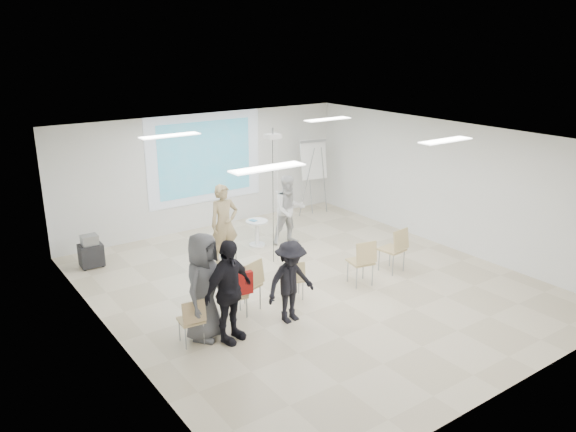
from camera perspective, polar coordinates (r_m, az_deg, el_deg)
floor at (r=11.61m, az=2.30°, el=-7.11°), size 8.00×9.00×0.10m
ceiling at (r=10.68m, az=2.51°, el=8.16°), size 8.00×9.00×0.10m
wall_back at (r=14.78m, az=-8.46°, el=4.54°), size 8.00×0.10×3.00m
wall_left at (r=9.28m, az=-17.89°, el=-4.16°), size 0.10×9.00×3.00m
wall_right at (r=13.81m, az=15.85°, el=3.12°), size 0.10×9.00×3.00m
projection_halo at (r=14.65m, az=-8.40°, el=5.82°), size 3.20×0.01×2.30m
projection_image at (r=14.64m, az=-8.38°, el=5.82°), size 2.60×0.01×1.90m
pedestal_table at (r=13.51m, az=-3.18°, el=-1.57°), size 0.64×0.64×0.66m
player_left at (r=12.40m, az=-6.52°, el=-0.30°), size 0.79×0.57×2.02m
player_right at (r=13.49m, az=0.13°, el=0.99°), size 1.04×0.90×1.88m
controller_left at (r=12.59m, az=-6.41°, el=1.53°), size 0.05×0.13×0.04m
controller_right at (r=13.50m, az=-1.11°, el=2.45°), size 0.07×0.13×0.04m
chair_far_left at (r=9.35m, az=-9.71°, el=-10.17°), size 0.43×0.46×0.82m
chair_left_mid at (r=10.10m, az=-5.26°, el=-7.83°), size 0.43×0.46×0.81m
chair_left_inner at (r=10.26m, az=-4.00°, el=-6.66°), size 0.60×0.63×1.01m
chair_center at (r=10.74m, az=0.64°, el=-6.18°), size 0.49×0.51×0.79m
chair_right_inner at (r=11.39m, az=7.60°, el=-4.35°), size 0.54×0.57×0.97m
chair_right_far at (r=12.12m, az=10.87°, el=-3.06°), size 0.52×0.55×0.99m
red_jacket at (r=9.88m, az=-4.80°, el=-6.87°), size 0.44×0.16×0.41m
laptop at (r=10.35m, az=-4.42°, el=-6.78°), size 0.43×0.37×0.03m
audience_left at (r=9.18m, az=-6.08°, el=-6.91°), size 1.34×1.04×2.03m
audience_mid at (r=9.81m, az=0.27°, el=-6.17°), size 1.13×0.65×1.70m
audience_outer at (r=9.32m, az=-8.61°, el=-6.47°), size 1.21×1.12×2.07m
flipchart_easel at (r=15.62m, az=2.60°, el=5.67°), size 0.91×0.70×2.13m
av_cart at (r=13.02m, az=-19.39°, el=-3.50°), size 0.50×0.40×0.73m
ceiling_projector at (r=12.00m, az=-1.54°, el=7.47°), size 0.30×0.25×3.00m
fluor_panel_nw at (r=11.40m, az=-11.89°, el=7.99°), size 1.20×0.30×0.02m
fluor_panel_ne at (r=13.47m, az=4.05°, el=9.78°), size 1.20×0.30×0.02m
fluor_panel_sw at (r=8.36m, az=-2.08°, el=4.91°), size 1.20×0.30×0.02m
fluor_panel_se at (r=11.03m, az=15.71°, el=7.39°), size 1.20×0.30×0.02m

